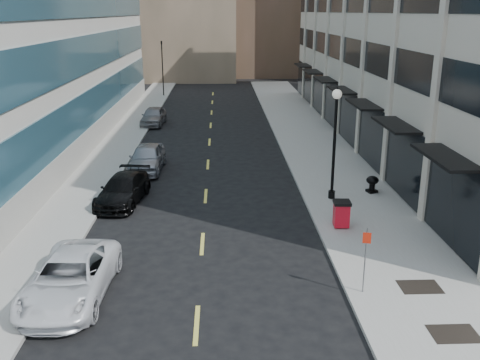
{
  "coord_description": "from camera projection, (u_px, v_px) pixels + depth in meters",
  "views": [
    {
      "loc": [
        0.79,
        -12.34,
        9.21
      ],
      "look_at": [
        1.64,
        10.09,
        2.09
      ],
      "focal_mm": 40.0,
      "sensor_mm": 36.0,
      "label": 1
    }
  ],
  "objects": [
    {
      "name": "car_black_pickup",
      "position": [
        123.0,
        190.0,
        26.67
      ],
      "size": [
        2.55,
        4.95,
        1.37
      ],
      "primitive_type": "imported",
      "rotation": [
        0.0,
        0.0,
        -0.14
      ],
      "color": "black",
      "rests_on": "ground"
    },
    {
      "name": "urn_planter",
      "position": [
        372.0,
        182.0,
        27.8
      ],
      "size": [
        0.64,
        0.64,
        0.88
      ],
      "rotation": [
        0.0,
        0.0,
        0.3
      ],
      "color": "black",
      "rests_on": "sidewalk_right"
    },
    {
      "name": "sidewalk_right",
      "position": [
        326.0,
        162.0,
        33.81
      ],
      "size": [
        5.0,
        80.0,
        0.15
      ],
      "primitive_type": "cube",
      "color": "#9A988C",
      "rests_on": "ground"
    },
    {
      "name": "sidewalk_left",
      "position": [
        104.0,
        164.0,
        33.31
      ],
      "size": [
        3.0,
        80.0,
        0.15
      ],
      "primitive_type": "cube",
      "color": "#9A988C",
      "rests_on": "ground"
    },
    {
      "name": "road_centerline",
      "position": [
        207.0,
        179.0,
        30.7
      ],
      "size": [
        0.15,
        68.2,
        0.01
      ],
      "color": "#D8CC4C",
      "rests_on": "ground"
    },
    {
      "name": "car_grey_sedan",
      "position": [
        154.0,
        116.0,
        44.97
      ],
      "size": [
        2.06,
        4.54,
        1.51
      ],
      "primitive_type": "imported",
      "rotation": [
        0.0,
        0.0,
        -0.06
      ],
      "color": "gray",
      "rests_on": "ground"
    },
    {
      "name": "skyline_stone",
      "position": [
        341.0,
        5.0,
        75.01
      ],
      "size": [
        10.0,
        14.0,
        20.0
      ],
      "primitive_type": "cube",
      "color": "#B9AD9C",
      "rests_on": "ground"
    },
    {
      "name": "grate_far",
      "position": [
        420.0,
        287.0,
        18.36
      ],
      "size": [
        1.4,
        1.0,
        0.01
      ],
      "primitive_type": "cube",
      "color": "black",
      "rests_on": "sidewalk_right"
    },
    {
      "name": "building_right",
      "position": [
        445.0,
        14.0,
        38.12
      ],
      "size": [
        15.3,
        46.5,
        18.25
      ],
      "color": "#B9AD9C",
      "rests_on": "ground"
    },
    {
      "name": "lamppost",
      "position": [
        335.0,
        134.0,
        26.09
      ],
      "size": [
        0.47,
        0.47,
        5.63
      ],
      "color": "black",
      "rests_on": "sidewalk_right"
    },
    {
      "name": "trash_bin",
      "position": [
        341.0,
        213.0,
        23.31
      ],
      "size": [
        0.76,
        0.84,
        1.19
      ],
      "rotation": [
        0.0,
        0.0,
        -0.05
      ],
      "color": "red",
      "rests_on": "sidewalk_right"
    },
    {
      "name": "grate_mid",
      "position": [
        454.0,
        334.0,
        15.69
      ],
      "size": [
        1.4,
        1.0,
        0.01
      ],
      "primitive_type": "cube",
      "color": "black",
      "rests_on": "sidewalk_right"
    },
    {
      "name": "sign_post",
      "position": [
        366.0,
        251.0,
        17.59
      ],
      "size": [
        0.27,
        0.09,
        2.32
      ],
      "rotation": [
        0.0,
        0.0,
        -0.21
      ],
      "color": "slate",
      "rests_on": "sidewalk_right"
    },
    {
      "name": "car_silver_sedan",
      "position": [
        147.0,
        158.0,
        32.02
      ],
      "size": [
        2.05,
        4.79,
        1.61
      ],
      "primitive_type": "imported",
      "rotation": [
        0.0,
        0.0,
        -0.03
      ],
      "color": "#9A9DA3",
      "rests_on": "ground"
    },
    {
      "name": "car_white_van",
      "position": [
        70.0,
        278.0,
        17.74
      ],
      "size": [
        2.67,
        5.44,
        1.49
      ],
      "primitive_type": "imported",
      "rotation": [
        0.0,
        0.0,
        -0.04
      ],
      "color": "white",
      "rests_on": "ground"
    },
    {
      "name": "traffic_signal",
      "position": [
        162.0,
        44.0,
        58.31
      ],
      "size": [
        0.66,
        0.66,
        6.98
      ],
      "color": "black",
      "rests_on": "ground"
    }
  ]
}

